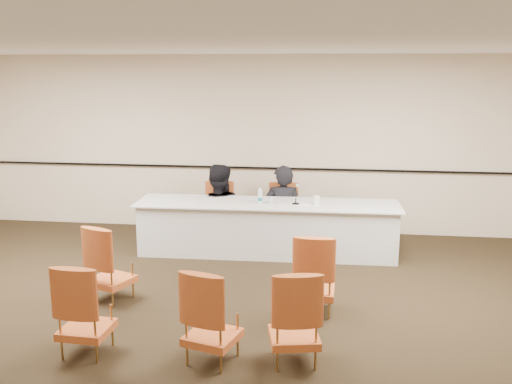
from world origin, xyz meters
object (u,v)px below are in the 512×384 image
Objects in this scene: microphone at (296,195)px; aud_chair_back_right at (294,315)px; panel_table at (267,228)px; panelist_second_chair at (218,212)px; coffee_cup at (317,201)px; aud_chair_front_left at (110,263)px; panelist_main_chair at (283,214)px; drinking_glass at (271,200)px; aud_chair_front_right at (315,273)px; panelist_main at (283,218)px; aud_chair_back_left at (86,308)px; panelist_second at (218,219)px; aud_chair_back_mid at (212,315)px; water_bottle at (260,196)px.

microphone reaches higher than aud_chair_back_right.
panel_table is 4.16× the size of panelist_second_chair.
coffee_cup is 0.15× the size of aud_chair_front_left.
panelist_main_chair reaches higher than panel_table.
panelist_main_chair and aud_chair_back_right have the same top height.
drinking_glass is 2.18m from aud_chair_front_right.
coffee_cup is 0.15× the size of aud_chair_back_right.
panelist_main_chair is 3.30× the size of microphone.
panelist_main reaches higher than aud_chair_back_left.
panelist_main_chair is 1.06m from panelist_second.
aud_chair_front_left is 1.00× the size of aud_chair_back_mid.
water_bottle is 0.26× the size of aud_chair_back_mid.
panelist_main reaches higher than aud_chair_back_mid.
aud_chair_front_right is at bearing -70.50° from drinking_glass.
aud_chair_front_left is at bearing -140.81° from coffee_cup.
panelist_main reaches higher than aud_chair_front_left.
panelist_main is at bearing 0.00° from panelist_main_chair.
coffee_cup is at bearing 76.40° from aud_chair_back_right.
microphone is 0.30× the size of aud_chair_front_right.
drinking_glass is (0.93, -0.59, 0.47)m from panelist_second.
water_bottle is at bearing -167.73° from drinking_glass.
panelist_second is at bearing 94.39° from aud_chair_front_left.
aud_chair_front_left is at bearing -131.38° from microphone.
panelist_second_chair and aud_chair_back_mid have the same top height.
panelist_main_chair and aud_chair_front_right have the same top height.
panelist_main is 17.15× the size of drinking_glass.
aud_chair_back_mid reaches higher than panel_table.
aud_chair_back_mid is at bearing -93.93° from panel_table.
water_bottle reaches higher than aud_chair_front_right.
microphone is at bearing 106.83° from panelist_main.
panelist_main_chair and aud_chair_back_left have the same top height.
panelist_main_chair and panelist_second_chair have the same top height.
panelist_second_chair is (-1.06, -0.02, 0.00)m from panelist_main_chair.
panel_table is 4.16× the size of aud_chair_back_mid.
panelist_second is (-1.06, -0.02, -0.11)m from panelist_main_chair.
coffee_cup is 3.41m from aud_chair_back_mid.
microphone is at bearing 96.31° from aud_chair_back_mid.
panel_table is 3.33m from aud_chair_back_mid.
microphone reaches higher than drinking_glass.
panelist_main reaches higher than panel_table.
panelist_main is 1.06m from panelist_second_chair.
panelist_second_chair is at bearing -180.00° from panelist_main_chair.
aud_chair_back_right is (2.04, 0.10, 0.00)m from aud_chair_back_left.
aud_chair_front_left is 1.33m from aud_chair_back_left.
panelist_main is (0.18, 0.58, 0.02)m from panel_table.
aud_chair_front_left is at bearing 155.93° from aud_chair_back_mid.
drinking_glass is (-0.13, -0.61, 0.37)m from panelist_main_chair.
panelist_main_chair is at bearing 101.47° from aud_chair_back_mid.
aud_chair_front_left is at bearing 140.80° from aud_chair_back_right.
panelist_main is 3.93m from aud_chair_back_mid.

